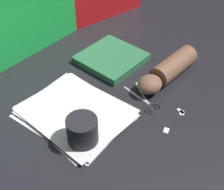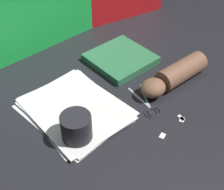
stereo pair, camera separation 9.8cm
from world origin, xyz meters
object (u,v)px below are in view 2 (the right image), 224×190
Objects in this scene: scissors at (149,106)px; hand_forearm at (174,75)px; book_closed at (121,59)px; paper_stack at (75,109)px; mug at (76,128)px.

hand_forearm reaches higher than scissors.
paper_stack is at bearing -160.65° from book_closed.
book_closed is 2.36× the size of mug.
book_closed is 0.27m from scissors.
mug reaches higher than book_closed.
scissors is at bearing -170.35° from hand_forearm.
hand_forearm reaches higher than paper_stack.
book_closed is 0.76× the size of hand_forearm.
hand_forearm is 0.41m from mug.
mug is (-0.06, -0.10, 0.04)m from paper_stack.
book_closed is at bearing 68.20° from scissors.
mug is at bearing -149.93° from book_closed.
scissors is 0.26m from mug.
paper_stack is 1.21× the size of hand_forearm.
scissors is 1.81× the size of mug.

